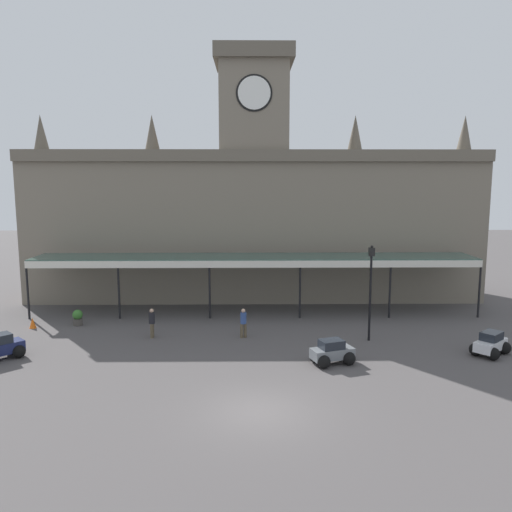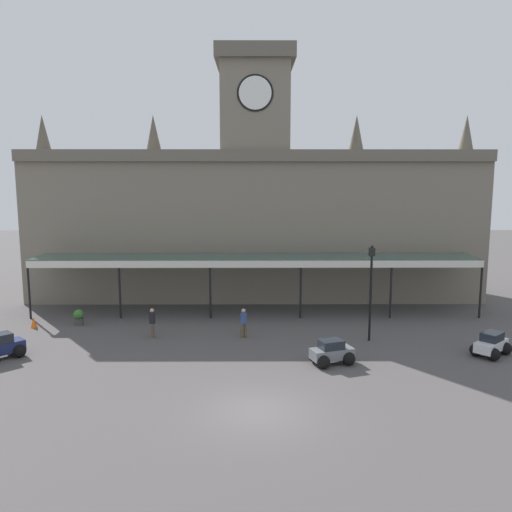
{
  "view_description": "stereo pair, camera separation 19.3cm",
  "coord_description": "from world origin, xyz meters",
  "px_view_note": "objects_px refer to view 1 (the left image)",
  "views": [
    {
      "loc": [
        -0.35,
        -18.74,
        8.86
      ],
      "look_at": [
        0.0,
        7.84,
        4.86
      ],
      "focal_mm": 36.32,
      "sensor_mm": 36.0,
      "label": 1
    },
    {
      "loc": [
        -0.16,
        -18.75,
        8.86
      ],
      "look_at": [
        0.0,
        7.84,
        4.86
      ],
      "focal_mm": 36.32,
      "sensor_mm": 36.0,
      "label": 2
    }
  ],
  "objects_px": {
    "car_white_sedan": "(491,345)",
    "pedestrian_crossing_forecourt": "(152,322)",
    "traffic_cone": "(33,323)",
    "car_grey_sedan": "(332,354)",
    "pedestrian_beside_cars": "(243,322)",
    "victorian_lamppost": "(371,282)",
    "planter_near_kerb": "(78,317)"
  },
  "relations": [
    {
      "from": "car_white_sedan",
      "to": "pedestrian_crossing_forecourt",
      "type": "xyz_separation_m",
      "value": [
        -17.67,
        3.07,
        0.41
      ]
    },
    {
      "from": "pedestrian_crossing_forecourt",
      "to": "traffic_cone",
      "type": "distance_m",
      "value": 7.76
    },
    {
      "from": "car_white_sedan",
      "to": "traffic_cone",
      "type": "bearing_deg",
      "value": 168.69
    },
    {
      "from": "car_grey_sedan",
      "to": "pedestrian_beside_cars",
      "type": "bearing_deg",
      "value": 136.02
    },
    {
      "from": "car_grey_sedan",
      "to": "pedestrian_beside_cars",
      "type": "distance_m",
      "value": 6.02
    },
    {
      "from": "car_white_sedan",
      "to": "pedestrian_beside_cars",
      "type": "bearing_deg",
      "value": 166.53
    },
    {
      "from": "victorian_lamppost",
      "to": "traffic_cone",
      "type": "distance_m",
      "value": 19.92
    },
    {
      "from": "car_grey_sedan",
      "to": "victorian_lamppost",
      "type": "distance_m",
      "value": 5.22
    },
    {
      "from": "planter_near_kerb",
      "to": "car_grey_sedan",
      "type": "bearing_deg",
      "value": -25.18
    },
    {
      "from": "planter_near_kerb",
      "to": "car_white_sedan",
      "type": "bearing_deg",
      "value": -13.93
    },
    {
      "from": "victorian_lamppost",
      "to": "car_white_sedan",
      "type": "bearing_deg",
      "value": -23.25
    },
    {
      "from": "car_grey_sedan",
      "to": "planter_near_kerb",
      "type": "bearing_deg",
      "value": 154.82
    },
    {
      "from": "pedestrian_beside_cars",
      "to": "traffic_cone",
      "type": "xyz_separation_m",
      "value": [
        -12.6,
        2.03,
        -0.59
      ]
    },
    {
      "from": "traffic_cone",
      "to": "planter_near_kerb",
      "type": "distance_m",
      "value": 2.57
    },
    {
      "from": "pedestrian_beside_cars",
      "to": "traffic_cone",
      "type": "distance_m",
      "value": 12.78
    },
    {
      "from": "car_grey_sedan",
      "to": "pedestrian_crossing_forecourt",
      "type": "relative_size",
      "value": 1.33
    },
    {
      "from": "victorian_lamppost",
      "to": "pedestrian_crossing_forecourt",
      "type": "bearing_deg",
      "value": 176.87
    },
    {
      "from": "pedestrian_crossing_forecourt",
      "to": "traffic_cone",
      "type": "xyz_separation_m",
      "value": [
        -7.48,
        1.96,
        -0.59
      ]
    },
    {
      "from": "pedestrian_crossing_forecourt",
      "to": "victorian_lamppost",
      "type": "bearing_deg",
      "value": -3.13
    },
    {
      "from": "car_grey_sedan",
      "to": "car_white_sedan",
      "type": "height_order",
      "value": "same"
    },
    {
      "from": "pedestrian_crossing_forecourt",
      "to": "victorian_lamppost",
      "type": "xyz_separation_m",
      "value": [
        12.05,
        -0.66,
        2.35
      ]
    },
    {
      "from": "victorian_lamppost",
      "to": "traffic_cone",
      "type": "relative_size",
      "value": 8.36
    },
    {
      "from": "victorian_lamppost",
      "to": "traffic_cone",
      "type": "xyz_separation_m",
      "value": [
        -19.53,
        2.62,
        -2.95
      ]
    },
    {
      "from": "pedestrian_beside_cars",
      "to": "car_grey_sedan",
      "type": "bearing_deg",
      "value": -43.98
    },
    {
      "from": "traffic_cone",
      "to": "planter_near_kerb",
      "type": "xyz_separation_m",
      "value": [
        2.49,
        0.59,
        0.17
      ]
    },
    {
      "from": "pedestrian_beside_cars",
      "to": "victorian_lamppost",
      "type": "distance_m",
      "value": 7.34
    },
    {
      "from": "victorian_lamppost",
      "to": "traffic_cone",
      "type": "bearing_deg",
      "value": 172.37
    },
    {
      "from": "victorian_lamppost",
      "to": "planter_near_kerb",
      "type": "distance_m",
      "value": 17.56
    },
    {
      "from": "pedestrian_crossing_forecourt",
      "to": "planter_near_kerb",
      "type": "xyz_separation_m",
      "value": [
        -4.99,
        2.55,
        -0.42
      ]
    },
    {
      "from": "pedestrian_beside_cars",
      "to": "victorian_lamppost",
      "type": "height_order",
      "value": "victorian_lamppost"
    },
    {
      "from": "pedestrian_crossing_forecourt",
      "to": "pedestrian_beside_cars",
      "type": "bearing_deg",
      "value": -0.75
    },
    {
      "from": "pedestrian_crossing_forecourt",
      "to": "car_grey_sedan",
      "type": "bearing_deg",
      "value": -24.17
    }
  ]
}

